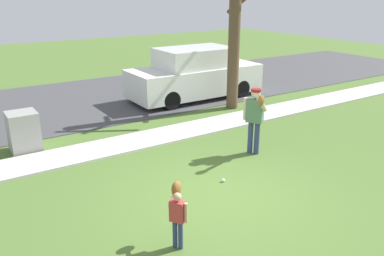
{
  "coord_description": "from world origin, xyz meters",
  "views": [
    {
      "loc": [
        -4.3,
        -5.58,
        3.91
      ],
      "look_at": [
        0.23,
        1.38,
        1.0
      ],
      "focal_mm": 37.07,
      "sensor_mm": 36.0,
      "label": 1
    }
  ],
  "objects_px": {
    "person_child": "(177,208)",
    "baseball": "(223,180)",
    "person_adult": "(255,114)",
    "utility_cabinet": "(24,132)",
    "street_tree_near": "(235,21)",
    "parked_van_white": "(195,75)"
  },
  "relations": [
    {
      "from": "person_child",
      "to": "baseball",
      "type": "distance_m",
      "value": 2.47
    },
    {
      "from": "person_adult",
      "to": "utility_cabinet",
      "type": "height_order",
      "value": "person_adult"
    },
    {
      "from": "baseball",
      "to": "person_adult",
      "type": "bearing_deg",
      "value": 27.6
    },
    {
      "from": "baseball",
      "to": "street_tree_near",
      "type": "bearing_deg",
      "value": 49.58
    },
    {
      "from": "person_child",
      "to": "parked_van_white",
      "type": "relative_size",
      "value": 0.21
    },
    {
      "from": "person_child",
      "to": "street_tree_near",
      "type": "relative_size",
      "value": 0.18
    },
    {
      "from": "person_child",
      "to": "street_tree_near",
      "type": "height_order",
      "value": "street_tree_near"
    },
    {
      "from": "person_child",
      "to": "parked_van_white",
      "type": "distance_m",
      "value": 9.18
    },
    {
      "from": "person_adult",
      "to": "baseball",
      "type": "distance_m",
      "value": 2.03
    },
    {
      "from": "baseball",
      "to": "street_tree_near",
      "type": "xyz_separation_m",
      "value": [
        3.7,
        4.35,
        2.92
      ]
    },
    {
      "from": "person_adult",
      "to": "street_tree_near",
      "type": "distance_m",
      "value": 4.55
    },
    {
      "from": "person_adult",
      "to": "utility_cabinet",
      "type": "distance_m",
      "value": 5.82
    },
    {
      "from": "street_tree_near",
      "to": "baseball",
      "type": "bearing_deg",
      "value": -130.42
    },
    {
      "from": "utility_cabinet",
      "to": "parked_van_white",
      "type": "xyz_separation_m",
      "value": [
        6.51,
        1.98,
        0.39
      ]
    },
    {
      "from": "utility_cabinet",
      "to": "street_tree_near",
      "type": "height_order",
      "value": "street_tree_near"
    },
    {
      "from": "baseball",
      "to": "street_tree_near",
      "type": "height_order",
      "value": "street_tree_near"
    },
    {
      "from": "person_child",
      "to": "baseball",
      "type": "height_order",
      "value": "person_child"
    },
    {
      "from": "utility_cabinet",
      "to": "person_adult",
      "type": "bearing_deg",
      "value": -35.18
    },
    {
      "from": "baseball",
      "to": "parked_van_white",
      "type": "relative_size",
      "value": 0.01
    },
    {
      "from": "person_child",
      "to": "utility_cabinet",
      "type": "distance_m",
      "value": 5.65
    },
    {
      "from": "street_tree_near",
      "to": "parked_van_white",
      "type": "xyz_separation_m",
      "value": [
        -0.37,
        1.79,
        -2.05
      ]
    },
    {
      "from": "person_child",
      "to": "utility_cabinet",
      "type": "relative_size",
      "value": 1.0
    }
  ]
}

